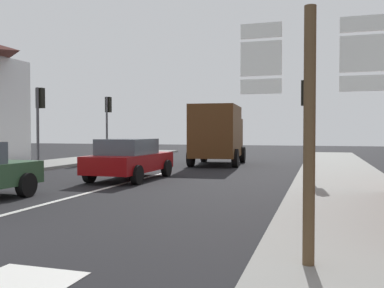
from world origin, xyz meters
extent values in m
plane|color=black|center=(0.00, 10.00, 0.00)|extent=(80.00, 80.00, 0.00)
cube|color=gray|center=(6.99, 8.00, 0.07)|extent=(3.14, 44.00, 0.14)
cube|color=silver|center=(0.00, 6.00, 0.01)|extent=(0.16, 12.00, 0.01)
cylinder|color=black|center=(-1.17, 4.97, 0.32)|extent=(0.22, 0.64, 0.64)
cube|color=maroon|center=(-0.32, 9.59, 0.62)|extent=(1.80, 4.22, 0.60)
cube|color=#47515B|center=(-0.33, 9.34, 1.19)|extent=(1.57, 2.12, 0.55)
cylinder|color=black|center=(-1.18, 10.95, 0.32)|extent=(0.23, 0.64, 0.64)
cylinder|color=black|center=(0.57, 10.93, 0.32)|extent=(0.23, 0.64, 0.64)
cylinder|color=black|center=(-1.21, 8.25, 0.32)|extent=(0.23, 0.64, 0.64)
cylinder|color=black|center=(0.54, 8.23, 0.32)|extent=(0.23, 0.64, 0.64)
cube|color=#4C2D14|center=(1.16, 16.60, 1.75)|extent=(2.46, 3.85, 2.60)
cube|color=#4C2D14|center=(0.98, 19.09, 1.45)|extent=(2.18, 1.45, 2.00)
cube|color=#47515B|center=(0.97, 19.14, 2.25)|extent=(1.76, 0.23, 0.70)
cylinder|color=black|center=(-0.12, 18.96, 0.45)|extent=(0.34, 0.92, 0.90)
cylinder|color=black|center=(2.08, 19.12, 0.45)|extent=(0.34, 0.92, 0.90)
cylinder|color=black|center=(0.13, 15.57, 0.45)|extent=(0.34, 0.92, 0.90)
cylinder|color=black|center=(2.32, 15.73, 0.45)|extent=(0.34, 0.92, 0.90)
cylinder|color=brown|center=(6.12, 0.75, 1.60)|extent=(0.14, 0.14, 3.20)
cube|color=white|center=(5.54, 0.80, 2.96)|extent=(0.50, 0.03, 0.18)
cube|color=black|center=(5.54, 0.82, 2.96)|extent=(0.43, 0.01, 0.13)
cube|color=white|center=(5.54, 0.80, 2.62)|extent=(0.50, 0.03, 0.42)
cube|color=black|center=(5.54, 0.82, 2.62)|extent=(0.43, 0.01, 0.32)
cube|color=white|center=(5.54, 0.80, 2.28)|extent=(0.50, 0.03, 0.18)
cube|color=black|center=(5.54, 0.82, 2.28)|extent=(0.43, 0.01, 0.13)
cube|color=white|center=(6.70, 0.80, 2.96)|extent=(0.50, 0.03, 0.18)
cube|color=black|center=(6.70, 0.82, 2.96)|extent=(0.43, 0.01, 0.13)
cube|color=white|center=(6.70, 0.80, 2.62)|extent=(0.50, 0.03, 0.42)
cube|color=black|center=(6.70, 0.82, 2.62)|extent=(0.43, 0.01, 0.32)
cube|color=white|center=(6.70, 0.80, 2.28)|extent=(0.50, 0.03, 0.18)
cube|color=black|center=(6.70, 0.82, 2.28)|extent=(0.43, 0.01, 0.13)
cylinder|color=#47474C|center=(-5.72, 11.55, 1.84)|extent=(0.12, 0.12, 3.68)
cube|color=black|center=(-5.72, 11.75, 3.23)|extent=(0.30, 0.28, 0.90)
sphere|color=#360303|center=(-5.72, 11.89, 3.50)|extent=(0.18, 0.18, 0.18)
sphere|color=#3C2303|center=(-5.72, 11.89, 3.22)|extent=(0.18, 0.18, 0.18)
sphere|color=#0CA526|center=(-5.72, 11.89, 2.94)|extent=(0.18, 0.18, 0.18)
cylinder|color=#47474C|center=(5.72, 11.15, 1.78)|extent=(0.12, 0.12, 3.56)
cube|color=black|center=(5.72, 11.35, 3.11)|extent=(0.30, 0.28, 0.90)
sphere|color=#360303|center=(5.72, 11.49, 3.38)|extent=(0.18, 0.18, 0.18)
sphere|color=#3C2303|center=(5.72, 11.49, 3.10)|extent=(0.18, 0.18, 0.18)
sphere|color=#0CA526|center=(5.72, 11.49, 2.82)|extent=(0.18, 0.18, 0.18)
cylinder|color=#47474C|center=(-5.72, 17.90, 1.89)|extent=(0.12, 0.12, 3.77)
cube|color=black|center=(-5.72, 18.10, 3.32)|extent=(0.30, 0.28, 0.90)
sphere|color=#360303|center=(-5.72, 18.24, 3.59)|extent=(0.18, 0.18, 0.18)
sphere|color=#3C2303|center=(-5.72, 18.24, 3.31)|extent=(0.18, 0.18, 0.18)
sphere|color=#0CA526|center=(-5.72, 18.24, 3.03)|extent=(0.18, 0.18, 0.18)
camera|label=1|loc=(6.24, -4.45, 1.72)|focal=39.76mm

